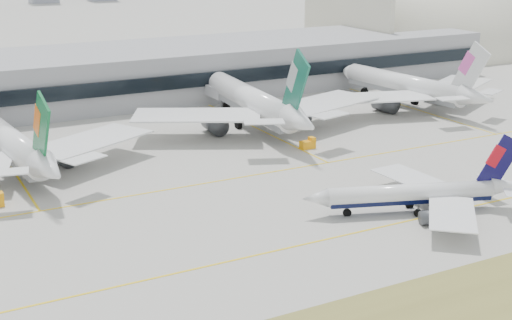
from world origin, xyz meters
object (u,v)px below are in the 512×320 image
taxiing_airliner (418,194)px  widebody_eva (13,146)px  terminal (77,78)px  widebody_cathay (255,103)px  hangar (432,55)px  widebody_china_air (409,87)px

taxiing_airliner → widebody_eva: size_ratio=0.68×
widebody_eva → terminal: size_ratio=0.22×
taxiing_airliner → widebody_cathay: bearing=-72.4°
widebody_cathay → hangar: (121.48, 70.70, -6.35)m
taxiing_airliner → hangar: 184.48m
widebody_eva → hangar: (183.51, 79.30, -5.60)m
widebody_eva → terminal: 65.86m
taxiing_airliner → widebody_eva: 83.68m
widebody_eva → widebody_cathay: widebody_cathay is taller
widebody_eva → terminal: widebody_eva is taller
widebody_china_air → hangar: size_ratio=0.68×
widebody_cathay → widebody_china_air: 51.17m
widebody_eva → hangar: size_ratio=0.66×
widebody_cathay → widebody_eva: bearing=102.8°
taxiing_airliner → widebody_china_air: widebody_china_air is taller
widebody_cathay → hangar: 140.70m
taxiing_airliner → widebody_cathay: (1.72, 66.57, 3.08)m
terminal → widebody_cathay: bearing=-56.8°
widebody_cathay → terminal: size_ratio=0.24×
taxiing_airliner → widebody_china_air: (52.88, 67.01, 2.45)m
widebody_cathay → widebody_china_air: (51.17, 0.43, -0.62)m
widebody_cathay → hangar: size_ratio=0.75×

